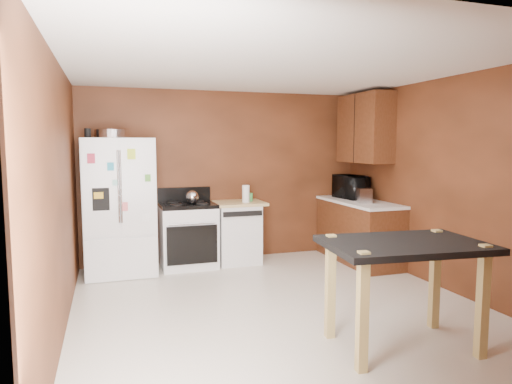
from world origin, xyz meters
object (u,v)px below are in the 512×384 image
green_canister (249,197)px  island (404,258)px  paper_towel (246,194)px  dishwasher (237,232)px  kettle (192,197)px  refrigerator (120,207)px  roasting_pan (112,134)px  gas_range (188,234)px  toaster (364,195)px  microwave (351,188)px  pen_cup (88,133)px

green_canister → island: 3.20m
paper_towel → dishwasher: 0.58m
kettle → refrigerator: 0.97m
roasting_pan → gas_range: size_ratio=0.40×
roasting_pan → toaster: (3.37, -0.64, -0.85)m
toaster → kettle: bearing=-177.3°
roasting_pan → toaster: 3.54m
toaster → microwave: 0.51m
microwave → island: microwave is taller
microwave → dishwasher: size_ratio=0.65×
refrigerator → island: size_ratio=1.31×
island → roasting_pan: bearing=126.1°
toaster → microwave: (0.08, 0.50, 0.06)m
green_canister → island: size_ratio=0.09×
toaster → island: 2.71m
paper_towel → microwave: microwave is taller
green_canister → gas_range: gas_range is taller
kettle → refrigerator: bearing=-179.6°
pen_cup → kettle: size_ratio=0.65×
toaster → green_canister: bearing=171.8°
roasting_pan → refrigerator: 0.96m
microwave → refrigerator: size_ratio=0.32×
dishwasher → paper_towel: bearing=-39.1°
toaster → microwave: microwave is taller
microwave → roasting_pan: bearing=82.7°
kettle → paper_towel: size_ratio=0.74×
kettle → refrigerator: refrigerator is taller
paper_towel → island: bearing=-81.5°
pen_cup → kettle: pen_cup is taller
green_canister → gas_range: bearing=-177.3°
toaster → microwave: bearing=98.4°
roasting_pan → pen_cup: size_ratio=3.69×
kettle → green_canister: bearing=6.5°
green_canister → microwave: (1.56, -0.21, 0.11)m
microwave → gas_range: 2.55m
toaster → island: size_ratio=0.21×
refrigerator → dishwasher: (1.63, 0.09, -0.45)m
island → dishwasher: bearing=100.2°
roasting_pan → dishwasher: 2.20m
gas_range → island: (1.29, -3.13, 0.32)m
kettle → toaster: 2.42m
toaster → refrigerator: 3.36m
island → kettle: bearing=111.8°
roasting_pan → toaster: bearing=-10.8°
paper_towel → roasting_pan: bearing=178.7°
microwave → kettle: bearing=82.4°
kettle → gas_range: size_ratio=0.17×
pen_cup → dishwasher: pen_cup is taller
toaster → island: toaster is taller
microwave → dishwasher: bearing=78.9°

